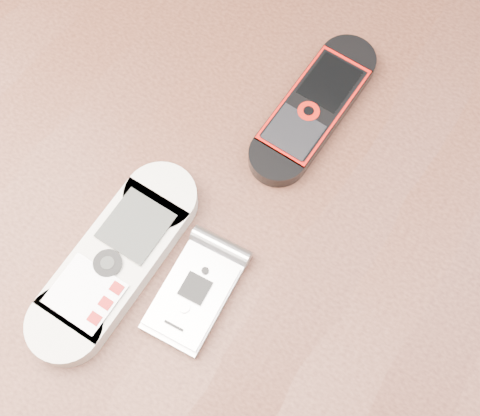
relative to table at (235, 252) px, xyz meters
name	(u,v)px	position (x,y,z in m)	size (l,w,h in m)	color
ground	(238,362)	(0.00, 0.00, -0.64)	(4.00, 4.00, 0.00)	#472B19
table	(235,252)	(0.00, 0.00, 0.00)	(1.20, 0.80, 0.75)	black
nokia_white	(115,260)	(-0.05, -0.09, 0.12)	(0.06, 0.18, 0.02)	silver
nokia_black_red	(314,108)	(0.01, 0.11, 0.11)	(0.05, 0.16, 0.02)	black
motorola_razr	(194,293)	(0.01, -0.08, 0.11)	(0.05, 0.09, 0.01)	#B7B7BC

